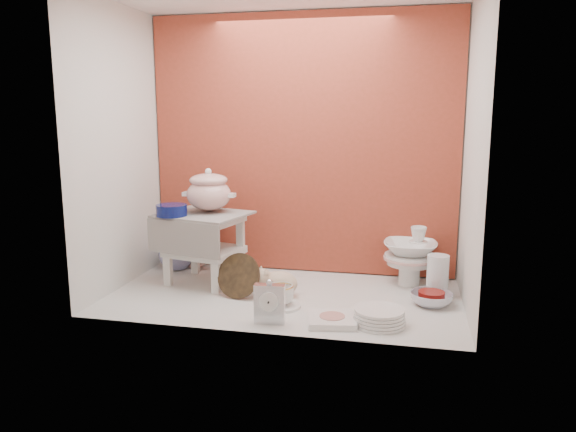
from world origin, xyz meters
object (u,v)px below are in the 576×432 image
Objects in this scene: plush_pig at (280,283)px; porcelain_tower at (410,256)px; dinner_plate_stack at (379,317)px; crystal_bowl at (431,299)px; step_stool at (204,248)px; soup_tureen at (209,190)px; floral_platter at (194,239)px; blue_white_vase at (176,250)px; gold_rim_teacup at (281,295)px; mantel_clock at (270,302)px.

porcelain_tower is at bearing 34.90° from plush_pig.
dinner_plate_stack reaches higher than crystal_bowl.
crystal_bowl is at bearing 8.32° from step_stool.
step_stool is 1.58× the size of soup_tureen.
soup_tureen is 0.80× the size of floral_platter.
gold_rim_teacup is (0.78, -0.53, -0.05)m from blue_white_vase.
floral_platter is 0.78m from plush_pig.
porcelain_tower is (1.11, 0.21, -0.03)m from step_stool.
blue_white_vase is at bearing 178.67° from porcelain_tower.
soup_tureen is at bearing -171.65° from porcelain_tower.
mantel_clock is at bearing -76.12° from plush_pig.
soup_tureen reaches higher than step_stool.
soup_tureen is 0.47m from floral_platter.
gold_rim_teacup is 0.74m from crystal_bowl.
porcelain_tower is (0.13, 0.63, 0.13)m from dinner_plate_stack.
plush_pig is 0.71× the size of porcelain_tower.
blue_white_vase is at bearing 166.85° from crystal_bowl.
dinner_plate_stack is (0.52, -0.29, -0.03)m from plush_pig.
gold_rim_teacup is at bearing 165.24° from dinner_plate_stack.
porcelain_tower is (-0.11, 0.32, 0.13)m from crystal_bowl.
mantel_clock is 0.22m from gold_rim_teacup.
floral_platter is 1.77× the size of mantel_clock.
step_stool reaches higher than dinner_plate_stack.
dinner_plate_stack is at bearing -27.70° from blue_white_vase.
floral_platter is 1.51× the size of plush_pig.
floral_platter is 0.13m from blue_white_vase.
gold_rim_teacup is 0.38× the size of porcelain_tower.
dinner_plate_stack is (0.48, -0.13, -0.03)m from gold_rim_teacup.
soup_tureen is 1.26× the size of blue_white_vase.
soup_tureen is 0.86× the size of porcelain_tower.
crystal_bowl is (1.40, -0.41, -0.14)m from floral_platter.
porcelain_tower is (1.39, -0.03, 0.05)m from blue_white_vase.
plush_pig is at bearing -178.43° from crystal_bowl.
plush_pig is (0.44, -0.18, -0.45)m from soup_tureen.
soup_tureen is at bearing 154.19° from dinner_plate_stack.
plush_pig is 1.88× the size of gold_rim_teacup.
mantel_clock reaches higher than plush_pig.
step_stool reaches higher than blue_white_vase.
floral_platter reaches higher than crystal_bowl.
step_stool is 1.13m from porcelain_tower.
porcelain_tower is (0.61, 0.50, 0.10)m from gold_rim_teacup.
soup_tureen is 1.19× the size of dinner_plate_stack.
dinner_plate_stack is 0.39m from crystal_bowl.
mantel_clock is at bearing -130.48° from porcelain_tower.
soup_tureen is at bearing -51.94° from floral_platter.
crystal_bowl is (1.22, -0.11, -0.16)m from step_stool.
step_stool is at bearing -58.84° from floral_platter.
step_stool is 1.08m from dinner_plate_stack.
blue_white_vase is at bearing 130.63° from mantel_clock.
mantel_clock reaches higher than crystal_bowl.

